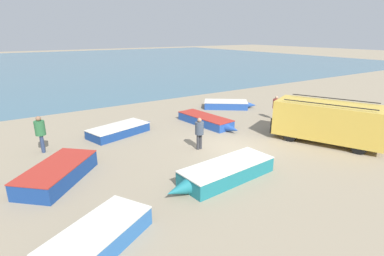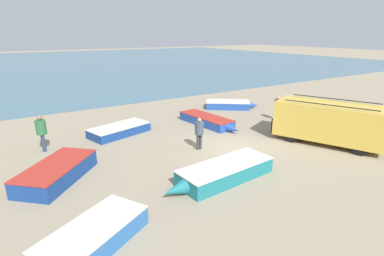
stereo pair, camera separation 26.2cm
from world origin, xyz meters
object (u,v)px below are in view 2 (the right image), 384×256
(fishing_rowboat_3, at_px, (229,105))
(fishing_rowboat_5, at_px, (59,171))
(fishing_rowboat_4, at_px, (90,239))
(fisherman_0, at_px, (199,131))
(parked_van, at_px, (329,121))
(fisherman_2, at_px, (278,106))
(fisherman_3, at_px, (300,106))
(fishing_rowboat_2, at_px, (222,172))
(fishing_rowboat_1, at_px, (208,121))
(fishing_rowboat_0, at_px, (121,130))
(fisherman_1, at_px, (41,130))

(fishing_rowboat_3, relative_size, fishing_rowboat_5, 0.99)
(fishing_rowboat_4, relative_size, fisherman_0, 2.29)
(parked_van, xyz_separation_m, fishing_rowboat_5, (-12.73, 3.24, -0.83))
(fisherman_2, xyz_separation_m, fisherman_3, (1.15, -0.85, 0.02))
(fishing_rowboat_2, height_order, fisherman_0, fisherman_0)
(parked_van, height_order, fisherman_3, parked_van)
(fisherman_2, relative_size, fisherman_3, 0.98)
(fishing_rowboat_1, relative_size, fisherman_0, 2.97)
(fishing_rowboat_1, bearing_deg, fishing_rowboat_4, -57.26)
(fisherman_0, height_order, fisherman_3, fisherman_3)
(fishing_rowboat_3, xyz_separation_m, fishing_rowboat_5, (-13.24, -5.51, 0.07))
(parked_van, xyz_separation_m, fishing_rowboat_0, (-8.72, 7.26, -0.91))
(fishing_rowboat_1, bearing_deg, fisherman_0, -47.86)
(fishing_rowboat_3, height_order, fisherman_2, fisherman_2)
(fishing_rowboat_0, relative_size, fisherman_1, 2.33)
(fishing_rowboat_3, xyz_separation_m, fisherman_1, (-13.35, -1.97, 0.82))
(fisherman_2, bearing_deg, fishing_rowboat_1, -6.87)
(fishing_rowboat_1, xyz_separation_m, fishing_rowboat_4, (-9.31, -7.62, 0.03))
(fishing_rowboat_4, distance_m, fisherman_3, 15.88)
(fishing_rowboat_3, relative_size, fishing_rowboat_4, 1.01)
(parked_van, relative_size, fishing_rowboat_5, 1.51)
(fisherman_3, bearing_deg, fishing_rowboat_2, 176.31)
(fisherman_2, bearing_deg, fishing_rowboat_2, 42.29)
(fisherman_1, distance_m, fisherman_2, 14.12)
(fishing_rowboat_2, distance_m, fisherman_3, 10.34)
(fishing_rowboat_0, xyz_separation_m, fishing_rowboat_4, (-4.04, -8.85, 0.04))
(fishing_rowboat_1, bearing_deg, fisherman_3, 60.26)
(fishing_rowboat_5, bearing_deg, fishing_rowboat_3, -24.37)
(parked_van, distance_m, fishing_rowboat_5, 13.16)
(fishing_rowboat_3, distance_m, fishing_rowboat_4, 16.82)
(fishing_rowboat_2, bearing_deg, fishing_rowboat_5, -38.18)
(parked_van, relative_size, fisherman_2, 3.57)
(fishing_rowboat_4, bearing_deg, fishing_rowboat_3, -171.36)
(parked_van, distance_m, fisherman_0, 6.87)
(fisherman_0, bearing_deg, fishing_rowboat_1, -45.27)
(parked_van, bearing_deg, fishing_rowboat_1, 6.26)
(fishing_rowboat_3, bearing_deg, fisherman_3, -34.08)
(fisherman_0, height_order, fisherman_1, fisherman_1)
(fisherman_0, bearing_deg, parked_van, -118.57)
(fishing_rowboat_1, distance_m, fisherman_1, 9.46)
(fishing_rowboat_0, xyz_separation_m, fishing_rowboat_1, (5.27, -1.23, 0.01))
(fisherman_0, distance_m, fisherman_3, 8.50)
(fishing_rowboat_4, xyz_separation_m, fisherman_0, (6.52, 4.45, 0.68))
(fishing_rowboat_1, relative_size, fishing_rowboat_4, 1.30)
(fishing_rowboat_5, xyz_separation_m, fisherman_3, (14.96, 0.36, 0.65))
(fisherman_3, bearing_deg, fisherman_2, 117.15)
(fisherman_2, bearing_deg, fishing_rowboat_0, -3.62)
(parked_van, relative_size, fishing_rowboat_1, 1.19)
(fisherman_1, bearing_deg, parked_van, -26.73)
(fishing_rowboat_1, distance_m, fishing_rowboat_5, 9.69)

